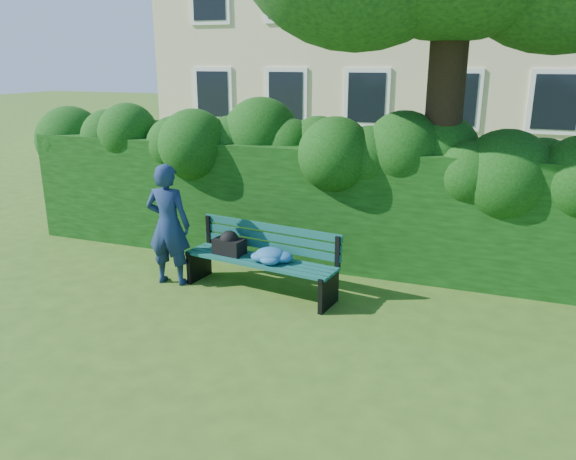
% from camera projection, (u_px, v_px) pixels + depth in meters
% --- Properties ---
extents(ground, '(80.00, 80.00, 0.00)m').
position_uv_depth(ground, '(271.00, 318.00, 6.84)').
color(ground, '#37551B').
rests_on(ground, ground).
extents(hedge, '(10.00, 1.00, 1.80)m').
position_uv_depth(hedge, '(325.00, 205.00, 8.55)').
color(hedge, black).
rests_on(hedge, ground).
extents(park_bench, '(2.19, 0.85, 0.89)m').
position_uv_depth(park_bench, '(259.00, 256.00, 7.51)').
color(park_bench, '#0D4342').
rests_on(park_bench, ground).
extents(man_reading, '(0.66, 0.47, 1.70)m').
position_uv_depth(man_reading, '(168.00, 225.00, 7.68)').
color(man_reading, navy).
rests_on(man_reading, ground).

